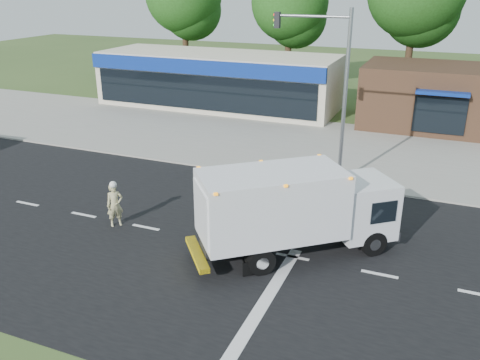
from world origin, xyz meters
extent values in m
plane|color=#385123|center=(0.00, 0.00, 0.00)|extent=(120.00, 120.00, 0.00)
cube|color=black|center=(0.00, 0.00, 0.00)|extent=(60.00, 14.00, 0.02)
cube|color=gray|center=(0.00, 8.20, 0.06)|extent=(60.00, 2.40, 0.12)
cube|color=gray|center=(0.00, 14.00, 0.01)|extent=(60.00, 9.00, 0.02)
cube|color=silver|center=(-9.00, 0.00, 0.02)|extent=(1.20, 0.15, 0.01)
cube|color=silver|center=(-6.00, 0.00, 0.02)|extent=(1.20, 0.15, 0.01)
cube|color=silver|center=(-3.00, 0.00, 0.02)|extent=(1.20, 0.15, 0.01)
cube|color=silver|center=(0.00, 0.00, 0.02)|extent=(1.20, 0.15, 0.01)
cube|color=silver|center=(3.00, 0.00, 0.02)|extent=(1.20, 0.15, 0.01)
cube|color=silver|center=(6.00, 0.00, 0.02)|extent=(1.20, 0.15, 0.01)
cube|color=silver|center=(9.00, 0.00, 0.02)|extent=(1.20, 0.15, 0.01)
cube|color=silver|center=(3.00, -3.00, 0.02)|extent=(0.40, 7.00, 0.01)
cube|color=black|center=(2.27, -0.26, 0.68)|extent=(4.38, 3.81, 0.34)
cube|color=silver|center=(4.95, 1.91, 1.50)|extent=(2.82, 2.84, 2.04)
cube|color=black|center=(5.67, 2.49, 1.70)|extent=(1.28, 1.52, 0.87)
cube|color=white|center=(2.27, -0.26, 2.04)|extent=(5.24, 4.87, 2.28)
cube|color=silver|center=(0.37, -1.80, 1.99)|extent=(1.27, 1.54, 1.84)
cube|color=yellow|center=(0.24, -1.91, 0.53)|extent=(1.73, 2.02, 0.17)
cube|color=orange|center=(2.27, -0.26, 3.16)|extent=(5.11, 4.78, 0.08)
cylinder|color=black|center=(4.41, 2.66, 0.47)|extent=(0.91, 0.81, 0.93)
cylinder|color=black|center=(5.57, 1.23, 0.47)|extent=(0.91, 0.81, 0.93)
cylinder|color=black|center=(1.13, 0.07, 0.47)|extent=(0.91, 0.81, 0.93)
cylinder|color=black|center=(2.36, -1.44, 0.47)|extent=(0.91, 0.81, 0.93)
imported|color=tan|center=(-4.18, -0.26, 0.88)|extent=(0.75, 0.76, 1.77)
sphere|color=white|center=(-4.18, -0.26, 1.74)|extent=(0.28, 0.28, 0.28)
cube|color=beige|center=(-9.00, 20.00, 2.00)|extent=(18.00, 6.00, 4.00)
cube|color=navy|center=(-9.00, 16.95, 3.40)|extent=(18.00, 0.30, 1.00)
cube|color=black|center=(-9.00, 16.95, 1.60)|extent=(17.00, 0.12, 2.40)
cube|color=#382316|center=(7.00, 20.00, 2.00)|extent=(10.00, 6.00, 4.00)
cube|color=navy|center=(7.00, 16.90, 2.90)|extent=(3.00, 1.20, 0.20)
cube|color=black|center=(7.00, 16.95, 1.50)|extent=(3.00, 0.12, 2.20)
cylinder|color=gray|center=(3.00, 7.60, 4.00)|extent=(0.18, 0.18, 8.00)
cylinder|color=gray|center=(1.30, 7.60, 7.60)|extent=(3.40, 0.12, 0.12)
cube|color=black|center=(-0.30, 7.60, 7.40)|extent=(0.25, 0.25, 0.70)
cylinder|color=#332114|center=(-16.00, 28.00, 3.67)|extent=(0.56, 0.56, 7.35)
sphere|color=#1E4513|center=(-15.50, 28.50, 6.51)|extent=(5.46, 5.46, 5.46)
cylinder|color=#332114|center=(-6.00, 28.00, 3.43)|extent=(0.56, 0.56, 6.86)
sphere|color=#1E4513|center=(-6.00, 28.00, 7.35)|extent=(6.47, 6.47, 6.47)
sphere|color=#1E4513|center=(-5.50, 28.50, 6.08)|extent=(5.10, 5.10, 5.10)
cylinder|color=#332114|center=(4.00, 28.00, 3.92)|extent=(0.56, 0.56, 7.84)
sphere|color=#1E4513|center=(4.50, 28.50, 6.94)|extent=(5.82, 5.82, 5.82)
camera|label=1|loc=(7.22, -15.13, 9.07)|focal=38.00mm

